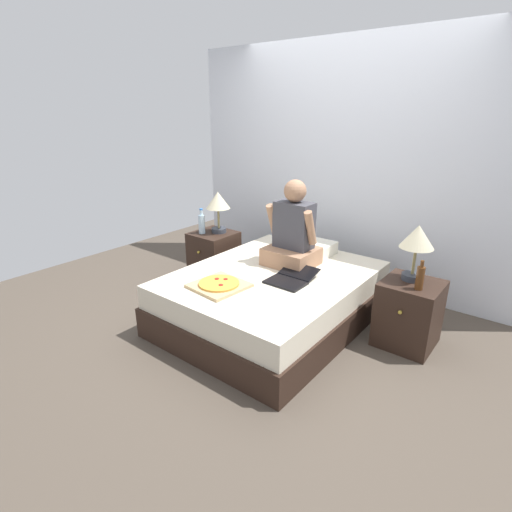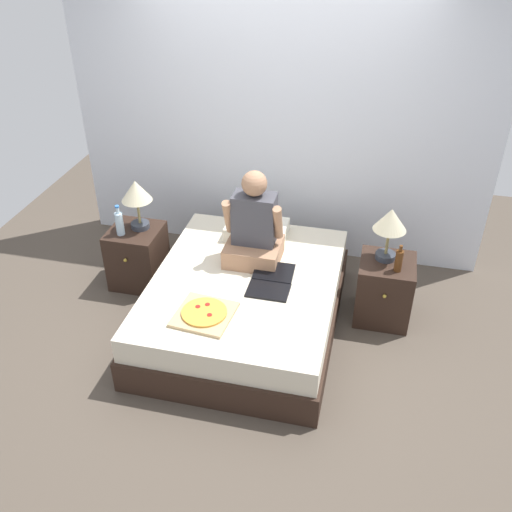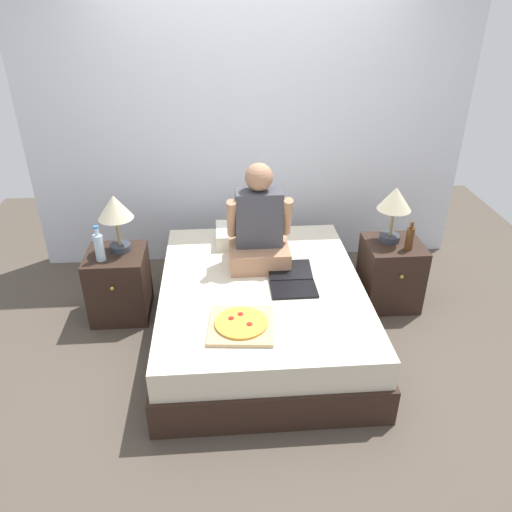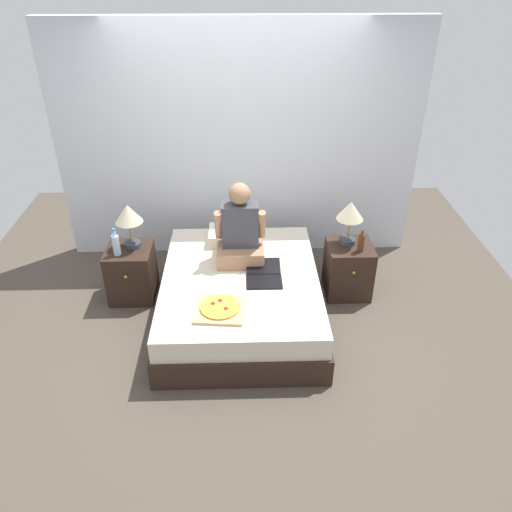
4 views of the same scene
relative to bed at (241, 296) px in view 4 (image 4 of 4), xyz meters
name	(u,v)px [view 4 (image 4 of 4)]	position (x,y,z in m)	size (l,w,h in m)	color
ground_plane	(241,316)	(0.00, 0.00, -0.23)	(5.81, 5.81, 0.00)	#4C4238
wall_back	(239,145)	(0.00, 1.29, 1.02)	(3.81, 0.12, 2.50)	silver
bed	(241,296)	(0.00, 0.00, 0.00)	(1.47, 1.87, 0.47)	black
nightstand_left	(132,273)	(-1.08, 0.38, 0.04)	(0.44, 0.47, 0.54)	black
lamp_on_left_nightstand	(129,217)	(-1.04, 0.43, 0.64)	(0.26, 0.26, 0.45)	#333842
water_bottle	(116,244)	(-1.16, 0.29, 0.43)	(0.07, 0.07, 0.28)	silver
nightstand_right	(348,269)	(1.08, 0.38, 0.04)	(0.44, 0.47, 0.54)	black
lamp_on_right_nightstand	(350,214)	(1.05, 0.43, 0.64)	(0.26, 0.26, 0.45)	#333842
beer_bottle	(361,242)	(1.15, 0.28, 0.41)	(0.06, 0.06, 0.23)	#512D14
pillow	(235,235)	(-0.05, 0.65, 0.30)	(0.52, 0.34, 0.12)	silver
person_seated	(240,233)	(0.01, 0.29, 0.52)	(0.47, 0.40, 0.78)	#A37556
laptop	(264,276)	(0.21, -0.05, 0.26)	(0.32, 0.41, 0.07)	black
pizza_box	(220,309)	(-0.17, -0.51, 0.26)	(0.44, 0.44, 0.04)	tan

